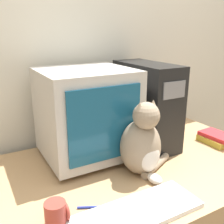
{
  "coord_description": "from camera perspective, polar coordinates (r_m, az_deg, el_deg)",
  "views": [
    {
      "loc": [
        -0.59,
        -0.5,
        1.4
      ],
      "look_at": [
        -0.04,
        0.48,
        1.04
      ],
      "focal_mm": 42.0,
      "sensor_mm": 36.0,
      "label": 1
    }
  ],
  "objects": [
    {
      "name": "wall_back",
      "position": [
        1.53,
        -6.71,
        11.92
      ],
      "size": [
        7.0,
        0.05,
        2.5
      ],
      "color": "beige",
      "rests_on": "ground_plane"
    },
    {
      "name": "crt_monitor",
      "position": [
        1.27,
        -5.54,
        -0.32
      ],
      "size": [
        0.42,
        0.4,
        0.44
      ],
      "color": "#BCB7AD",
      "rests_on": "desk"
    },
    {
      "name": "computer_tower",
      "position": [
        1.44,
        7.43,
        1.6
      ],
      "size": [
        0.18,
        0.42,
        0.45
      ],
      "color": "black",
      "rests_on": "desk"
    },
    {
      "name": "keyboard",
      "position": [
        0.98,
        5.11,
        -21.04
      ],
      "size": [
        0.49,
        0.17,
        0.02
      ],
      "color": "silver",
      "rests_on": "desk"
    },
    {
      "name": "cat",
      "position": [
        1.16,
        6.62,
        -6.94
      ],
      "size": [
        0.29,
        0.24,
        0.34
      ],
      "rotation": [
        0.0,
        0.0,
        0.06
      ],
      "color": "gray",
      "rests_on": "desk"
    },
    {
      "name": "book_stack",
      "position": [
        1.61,
        21.78,
        -5.32
      ],
      "size": [
        0.14,
        0.2,
        0.06
      ],
      "color": "gold",
      "rests_on": "desk"
    },
    {
      "name": "pen",
      "position": [
        1.01,
        -3.0,
        -19.94
      ],
      "size": [
        0.14,
        0.07,
        0.01
      ],
      "color": "navy",
      "rests_on": "desk"
    },
    {
      "name": "mug",
      "position": [
        0.93,
        -11.99,
        -20.92
      ],
      "size": [
        0.08,
        0.07,
        0.09
      ],
      "color": "#9E382D",
      "rests_on": "desk"
    }
  ]
}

